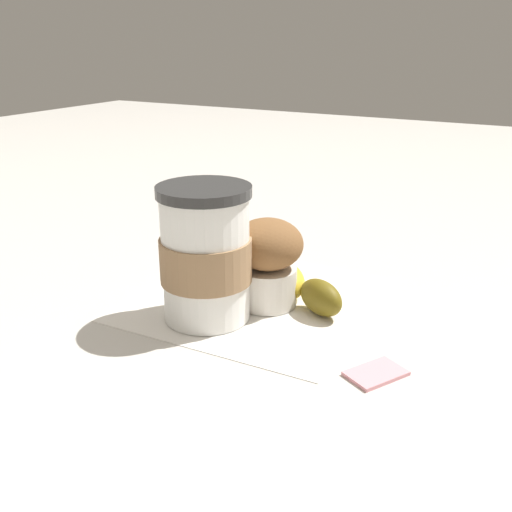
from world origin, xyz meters
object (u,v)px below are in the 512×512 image
(coffee_cup, at_px, (206,255))
(banana, at_px, (292,279))
(muffin, at_px, (267,259))
(sugar_packet, at_px, (376,372))

(coffee_cup, height_order, banana, coffee_cup)
(muffin, distance_m, sugar_packet, 0.17)
(muffin, xyz_separation_m, banana, (0.03, -0.01, -0.03))
(muffin, relative_size, sugar_packet, 1.89)
(coffee_cup, distance_m, sugar_packet, 0.20)
(coffee_cup, height_order, muffin, coffee_cup)
(banana, distance_m, sugar_packet, 0.18)
(sugar_packet, bearing_deg, coffee_cup, 82.94)
(coffee_cup, distance_m, muffin, 0.07)
(coffee_cup, bearing_deg, banana, -29.87)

